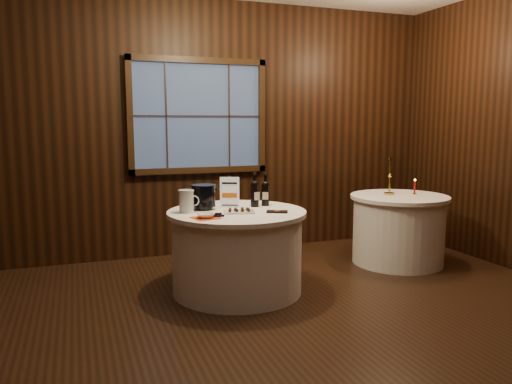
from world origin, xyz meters
name	(u,v)px	position (x,y,z in m)	size (l,w,h in m)	color
ground	(278,333)	(0.00, 0.00, 0.00)	(6.00, 6.00, 0.00)	black
back_wall	(198,125)	(0.00, 2.48, 1.54)	(6.00, 0.10, 3.00)	black
main_table	(237,251)	(0.00, 1.00, 0.39)	(1.28, 1.28, 0.77)	white
side_table	(398,229)	(2.00, 1.30, 0.39)	(1.08, 1.08, 0.77)	white
sign_stand	(230,196)	(0.00, 1.22, 0.87)	(0.18, 0.14, 0.30)	silver
port_bottle_left	(255,192)	(0.23, 1.15, 0.92)	(0.08, 0.09, 0.34)	black
port_bottle_right	(265,192)	(0.35, 1.17, 0.91)	(0.08, 0.09, 0.32)	black
ice_bucket	(204,196)	(-0.27, 1.16, 0.89)	(0.23, 0.23, 0.23)	black
chocolate_plate	(239,211)	(-0.01, 0.89, 0.79)	(0.30, 0.24, 0.04)	silver
chocolate_box	(277,212)	(0.31, 0.78, 0.78)	(0.19, 0.09, 0.02)	black
grape_bunch	(218,215)	(-0.24, 0.77, 0.79)	(0.15, 0.08, 0.04)	black
glass_pitcher	(187,201)	(-0.45, 1.07, 0.87)	(0.19, 0.14, 0.20)	silver
orange_napkin	(206,218)	(-0.36, 0.74, 0.77)	(0.21, 0.21, 0.00)	#E24213
cracker_bowl	(206,216)	(-0.36, 0.74, 0.79)	(0.15, 0.15, 0.04)	silver
brass_candlestick	(390,181)	(1.92, 1.39, 0.92)	(0.12, 0.12, 0.42)	gold
red_candle	(415,188)	(2.20, 1.31, 0.84)	(0.05, 0.05, 0.18)	gold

